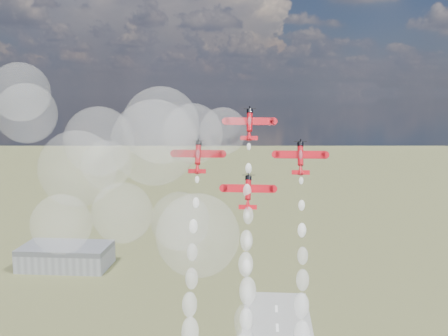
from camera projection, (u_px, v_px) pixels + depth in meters
name	position (u px, v px, depth m)	size (l,w,h in m)	color
hangar	(66.00, 256.00, 301.66)	(50.00, 28.00, 13.00)	gray
plane_lead	(250.00, 124.00, 128.59)	(11.81, 5.92, 7.82)	#B90912
plane_left	(198.00, 156.00, 126.87)	(11.81, 5.92, 7.82)	#B90912
plane_right	(300.00, 157.00, 124.93)	(11.81, 5.92, 7.82)	#B90912
plane_slot	(248.00, 191.00, 123.22)	(11.81, 5.92, 7.82)	#B90912
smoke_trail_lead	(245.00, 321.00, 114.17)	(5.18, 25.68, 49.01)	white
drifted_smoke_cloud	(128.00, 164.00, 130.93)	(62.93, 40.75, 49.77)	white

